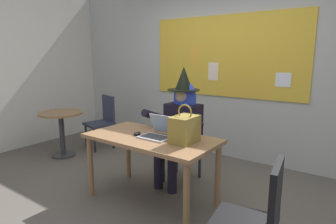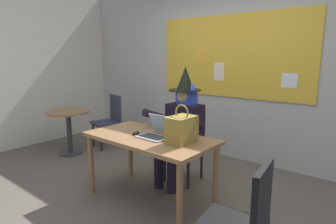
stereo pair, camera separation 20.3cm
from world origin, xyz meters
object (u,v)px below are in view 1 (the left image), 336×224
(desk_main, at_px, (151,145))
(laptop, at_px, (158,132))
(chair_extra_corner, at_px, (256,218))
(chair_spare_by_window, at_px, (103,119))
(person_costumed, at_px, (181,120))
(computer_mouse, at_px, (137,133))
(chair_at_desk, at_px, (185,139))
(handbag, at_px, (185,129))
(side_table_round, at_px, (61,124))

(desk_main, xyz_separation_m, laptop, (0.07, 0.04, 0.14))
(chair_extra_corner, bearing_deg, laptop, -32.13)
(desk_main, bearing_deg, chair_spare_by_window, 151.62)
(person_costumed, xyz_separation_m, computer_mouse, (-0.14, -0.64, -0.05))
(chair_at_desk, relative_size, chair_spare_by_window, 1.02)
(chair_at_desk, height_order, handbag, handbag)
(chair_extra_corner, bearing_deg, computer_mouse, -25.99)
(person_costumed, distance_m, chair_spare_by_window, 1.89)
(chair_at_desk, relative_size, computer_mouse, 8.74)
(chair_at_desk, relative_size, chair_extra_corner, 1.00)
(chair_at_desk, distance_m, computer_mouse, 0.81)
(handbag, height_order, chair_spare_by_window, handbag)
(laptop, distance_m, side_table_round, 2.13)
(person_costumed, xyz_separation_m, laptop, (0.08, -0.56, -0.02))
(person_costumed, relative_size, chair_extra_corner, 1.58)
(chair_at_desk, xyz_separation_m, chair_spare_by_window, (-1.81, 0.27, -0.01))
(laptop, height_order, computer_mouse, laptop)
(desk_main, height_order, chair_extra_corner, chair_extra_corner)
(person_costumed, xyz_separation_m, chair_spare_by_window, (-1.82, 0.39, -0.30))
(chair_at_desk, height_order, laptop, laptop)
(side_table_round, bearing_deg, laptop, -7.40)
(chair_at_desk, distance_m, chair_spare_by_window, 1.83)
(chair_at_desk, xyz_separation_m, person_costumed, (0.01, -0.12, 0.28))
(handbag, bearing_deg, laptop, -179.31)
(chair_at_desk, distance_m, laptop, 0.74)
(desk_main, bearing_deg, side_table_round, 171.33)
(desk_main, xyz_separation_m, computer_mouse, (-0.16, -0.04, 0.11))
(laptop, bearing_deg, desk_main, -149.26)
(person_costumed, bearing_deg, side_table_round, -80.85)
(desk_main, distance_m, chair_at_desk, 0.73)
(laptop, bearing_deg, computer_mouse, -159.96)
(computer_mouse, bearing_deg, chair_spare_by_window, 139.59)
(laptop, relative_size, computer_mouse, 3.21)
(handbag, relative_size, side_table_round, 0.54)
(chair_spare_by_window, bearing_deg, chair_extra_corner, 79.74)
(person_costumed, height_order, handbag, person_costumed)
(side_table_round, bearing_deg, desk_main, -8.67)
(desk_main, distance_m, chair_spare_by_window, 2.09)
(side_table_round, xyz_separation_m, chair_extra_corner, (3.32, -0.84, -0.00))
(chair_spare_by_window, bearing_deg, side_table_round, 0.00)
(desk_main, distance_m, laptop, 0.16)
(chair_at_desk, xyz_separation_m, laptop, (0.09, -0.69, 0.26))
(person_costumed, relative_size, chair_spare_by_window, 1.61)
(person_costumed, bearing_deg, computer_mouse, -11.55)
(laptop, height_order, side_table_round, laptop)
(desk_main, relative_size, laptop, 4.19)
(chair_at_desk, xyz_separation_m, computer_mouse, (-0.14, -0.76, 0.23))
(desk_main, xyz_separation_m, handbag, (0.39, 0.04, 0.23))
(computer_mouse, bearing_deg, chair_at_desk, 71.06)
(chair_at_desk, relative_size, laptop, 2.72)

